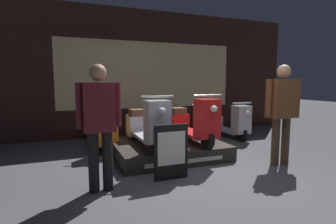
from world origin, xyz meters
name	(u,v)px	position (x,y,z in m)	size (l,w,h in m)	color
ground_plane	(228,180)	(0.00, 0.00, 0.00)	(30.00, 30.00, 0.00)	#4C4C51
shop_wall_back	(150,73)	(0.00, 3.63, 1.60)	(8.44, 0.09, 3.20)	#331E19
display_platform	(169,150)	(-0.36, 1.36, 0.13)	(1.94, 1.44, 0.26)	#2D2823
scooter_display_left	(147,125)	(-0.79, 1.33, 0.62)	(0.51, 1.67, 0.91)	black
scooter_display_right	(191,122)	(0.08, 1.33, 0.62)	(0.51, 1.67, 0.91)	black
scooter_backrow_0	(103,131)	(-1.38, 2.52, 0.36)	(0.51, 1.67, 0.91)	black
scooter_backrow_1	(150,127)	(-0.36, 2.52, 0.36)	(0.51, 1.67, 0.91)	black
scooter_backrow_2	(191,125)	(0.66, 2.52, 0.36)	(0.51, 1.67, 0.91)	black
scooter_backrow_3	(227,122)	(1.68, 2.52, 0.36)	(0.51, 1.67, 0.91)	black
person_left_browsing	(99,119)	(-1.72, 0.27, 0.92)	(0.54, 0.21, 1.59)	black
person_right_browsing	(282,106)	(1.21, 0.27, 0.99)	(0.64, 0.27, 1.65)	#473828
price_sign_board	(171,152)	(-0.74, 0.31, 0.40)	(0.50, 0.04, 0.79)	black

